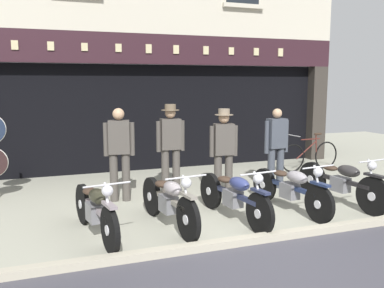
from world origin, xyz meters
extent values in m
cube|color=#A09F8C|center=(0.00, 5.00, -0.04)|extent=(21.54, 10.00, 0.08)
cube|color=#AEA791|center=(0.00, 0.08, 0.01)|extent=(21.54, 0.16, 0.18)
cube|color=black|center=(0.00, 7.30, 1.30)|extent=(8.78, 4.00, 2.60)
cube|color=#332D28|center=(4.55, 5.18, 1.30)|extent=(0.44, 0.36, 2.60)
cube|color=black|center=(0.00, 5.55, 1.43)|extent=(8.40, 0.03, 2.18)
cube|color=black|center=(0.00, 5.12, 2.95)|extent=(9.54, 0.24, 0.70)
cube|color=#C6B789|center=(-3.24, 4.99, 2.95)|extent=(0.14, 0.03, 0.19)
cube|color=#C6B789|center=(-2.52, 4.99, 2.95)|extent=(0.14, 0.03, 0.19)
cube|color=#C6B789|center=(-1.81, 4.99, 2.95)|extent=(0.14, 0.03, 0.17)
cube|color=#C6B789|center=(-1.05, 4.99, 2.95)|extent=(0.14, 0.03, 0.18)
cube|color=#C6B789|center=(-0.34, 4.99, 2.95)|extent=(0.14, 0.03, 0.21)
cube|color=#C6B789|center=(0.33, 4.99, 2.95)|extent=(0.14, 0.03, 0.20)
cube|color=#C6B789|center=(1.10, 4.99, 2.95)|extent=(0.14, 0.03, 0.20)
cube|color=#C6B789|center=(1.79, 4.99, 2.95)|extent=(0.14, 0.03, 0.18)
cube|color=#C6B789|center=(2.50, 4.99, 2.95)|extent=(0.14, 0.03, 0.19)
cube|color=#C6B789|center=(3.22, 4.99, 2.95)|extent=(0.14, 0.03, 0.21)
cube|color=beige|center=(2.09, 4.95, 4.06)|extent=(1.10, 0.12, 0.10)
cylinder|color=black|center=(-2.04, 0.40, 0.31)|extent=(0.17, 0.62, 0.62)
cylinder|color=silver|center=(-2.04, 0.40, 0.31)|extent=(0.12, 0.15, 0.14)
cylinder|color=black|center=(-2.25, 1.70, 0.31)|extent=(0.18, 0.62, 0.62)
cylinder|color=silver|center=(-2.25, 1.70, 0.31)|extent=(0.13, 0.15, 0.14)
cube|color=gray|center=(-2.14, 1.05, 0.43)|extent=(0.26, 1.21, 0.07)
cube|color=slate|center=(-2.14, 1.05, 0.36)|extent=(0.25, 0.35, 0.26)
ellipsoid|color=#29291C|center=(-2.12, 0.89, 0.63)|extent=(0.29, 0.49, 0.20)
ellipsoid|color=#38281E|center=(-2.18, 1.28, 0.61)|extent=(0.25, 0.33, 0.10)
cube|color=gray|center=(-2.04, 0.40, 0.64)|extent=(0.16, 0.37, 0.04)
sphere|color=silver|center=(-2.05, 0.46, 0.81)|extent=(0.15, 0.15, 0.15)
cylinder|color=silver|center=(-2.05, 0.46, 0.89)|extent=(0.62, 0.12, 0.02)
cylinder|color=silver|center=(-2.04, 0.44, 0.60)|extent=(0.08, 0.29, 0.60)
cylinder|color=black|center=(-0.97, 0.43, 0.32)|extent=(0.15, 0.64, 0.63)
cylinder|color=silver|center=(-0.97, 0.43, 0.32)|extent=(0.12, 0.15, 0.14)
cylinder|color=black|center=(-1.14, 1.73, 0.32)|extent=(0.16, 0.64, 0.63)
cylinder|color=silver|center=(-1.14, 1.73, 0.32)|extent=(0.13, 0.15, 0.14)
cube|color=gray|center=(-1.06, 1.08, 0.44)|extent=(0.23, 1.21, 0.07)
cube|color=slate|center=(-1.06, 1.08, 0.37)|extent=(0.24, 0.34, 0.26)
ellipsoid|color=gray|center=(-1.04, 0.92, 0.64)|extent=(0.28, 0.48, 0.20)
ellipsoid|color=#38281E|center=(-1.09, 1.31, 0.62)|extent=(0.24, 0.32, 0.10)
cube|color=gray|center=(-0.97, 0.43, 0.65)|extent=(0.15, 0.37, 0.04)
sphere|color=silver|center=(-0.98, 0.49, 0.82)|extent=(0.15, 0.15, 0.15)
cylinder|color=silver|center=(-0.98, 0.49, 0.90)|extent=(0.62, 0.10, 0.02)
cylinder|color=silver|center=(-0.98, 0.47, 0.61)|extent=(0.07, 0.28, 0.60)
cylinder|color=black|center=(0.09, 0.34, 0.31)|extent=(0.15, 0.62, 0.62)
cylinder|color=silver|center=(0.09, 0.34, 0.31)|extent=(0.12, 0.15, 0.14)
cylinder|color=black|center=(-0.09, 1.75, 0.31)|extent=(0.16, 0.62, 0.62)
cylinder|color=silver|center=(-0.09, 1.75, 0.31)|extent=(0.13, 0.15, 0.14)
cube|color=#262D4B|center=(0.00, 1.05, 0.43)|extent=(0.23, 1.30, 0.07)
cube|color=slate|center=(0.00, 1.05, 0.36)|extent=(0.24, 0.34, 0.26)
ellipsoid|color=navy|center=(0.02, 0.88, 0.63)|extent=(0.28, 0.48, 0.20)
ellipsoid|color=#38281E|center=(-0.03, 1.30, 0.61)|extent=(0.24, 0.32, 0.10)
cube|color=#262D4B|center=(0.09, 0.34, 0.64)|extent=(0.14, 0.37, 0.04)
sphere|color=silver|center=(0.08, 0.40, 0.81)|extent=(0.15, 0.15, 0.15)
cylinder|color=silver|center=(0.08, 0.40, 0.89)|extent=(0.62, 0.10, 0.02)
cylinder|color=silver|center=(0.09, 0.38, 0.60)|extent=(0.07, 0.28, 0.61)
cylinder|color=black|center=(1.20, 0.46, 0.30)|extent=(0.14, 0.61, 0.60)
cylinder|color=silver|center=(1.20, 0.46, 0.30)|extent=(0.12, 0.14, 0.13)
cylinder|color=black|center=(1.03, 1.86, 0.30)|extent=(0.15, 0.61, 0.60)
cylinder|color=silver|center=(1.03, 1.86, 0.30)|extent=(0.12, 0.14, 0.13)
cube|color=navy|center=(1.12, 1.16, 0.42)|extent=(0.22, 1.30, 0.07)
cube|color=slate|center=(1.12, 1.16, 0.35)|extent=(0.24, 0.34, 0.26)
ellipsoid|color=gray|center=(1.14, 0.99, 0.62)|extent=(0.27, 0.48, 0.20)
ellipsoid|color=#38281E|center=(1.09, 1.41, 0.60)|extent=(0.23, 0.32, 0.10)
cube|color=navy|center=(1.20, 0.46, 0.62)|extent=(0.14, 0.37, 0.04)
sphere|color=silver|center=(1.19, 0.52, 0.80)|extent=(0.15, 0.15, 0.15)
cylinder|color=silver|center=(1.19, 0.52, 0.88)|extent=(0.62, 0.10, 0.02)
cylinder|color=silver|center=(1.20, 0.50, 0.59)|extent=(0.07, 0.25, 0.61)
cylinder|color=black|center=(2.25, 0.46, 0.33)|extent=(0.16, 0.66, 0.65)
cylinder|color=silver|center=(2.25, 0.46, 0.33)|extent=(0.12, 0.16, 0.14)
cylinder|color=black|center=(2.06, 1.84, 0.33)|extent=(0.17, 0.66, 0.65)
cylinder|color=silver|center=(2.06, 1.84, 0.33)|extent=(0.13, 0.16, 0.14)
cube|color=black|center=(2.16, 1.15, 0.45)|extent=(0.24, 1.28, 0.07)
cube|color=slate|center=(2.16, 1.15, 0.38)|extent=(0.24, 0.34, 0.26)
ellipsoid|color=#2B2929|center=(2.18, 0.99, 0.65)|extent=(0.28, 0.49, 0.20)
ellipsoid|color=#38281E|center=(2.12, 1.40, 0.63)|extent=(0.24, 0.32, 0.10)
cube|color=black|center=(2.25, 0.46, 0.67)|extent=(0.15, 0.37, 0.04)
sphere|color=silver|center=(2.25, 0.52, 0.83)|extent=(0.15, 0.15, 0.15)
cylinder|color=silver|center=(2.25, 0.52, 0.91)|extent=(0.62, 0.11, 0.02)
cylinder|color=silver|center=(2.25, 0.50, 0.62)|extent=(0.07, 0.24, 0.62)
cylinder|color=#47423D|center=(-1.38, 2.72, 0.45)|extent=(0.15, 0.15, 0.91)
cylinder|color=#47423D|center=(-1.59, 2.76, 0.45)|extent=(0.15, 0.15, 0.91)
cube|color=#47423D|center=(-1.48, 2.74, 1.19)|extent=(0.42, 0.29, 0.61)
cube|color=silver|center=(-1.46, 2.85, 1.26)|extent=(0.14, 0.05, 0.34)
cube|color=#47234C|center=(-1.46, 2.87, 1.25)|extent=(0.05, 0.02, 0.32)
cylinder|color=#47423D|center=(-1.25, 2.70, 1.15)|extent=(0.09, 0.09, 0.60)
cylinder|color=#47423D|center=(-1.71, 2.79, 1.15)|extent=(0.09, 0.09, 0.60)
sphere|color=tan|center=(-1.48, 2.74, 1.61)|extent=(0.21, 0.21, 0.21)
cylinder|color=#47423D|center=(-0.35, 2.88, 0.45)|extent=(0.15, 0.15, 0.91)
cylinder|color=#47423D|center=(-0.57, 2.89, 0.45)|extent=(0.15, 0.15, 0.91)
cube|color=#47423D|center=(-0.46, 2.89, 1.18)|extent=(0.39, 0.24, 0.59)
cube|color=silver|center=(-0.46, 3.00, 1.26)|extent=(0.14, 0.03, 0.33)
cube|color=black|center=(-0.46, 3.01, 1.24)|extent=(0.05, 0.01, 0.31)
cylinder|color=#47423D|center=(-0.23, 2.88, 1.15)|extent=(0.09, 0.09, 0.59)
cylinder|color=#47423D|center=(-0.70, 2.90, 1.15)|extent=(0.09, 0.09, 0.59)
sphere|color=tan|center=(-0.46, 2.89, 1.59)|extent=(0.20, 0.20, 0.20)
cylinder|color=brown|center=(-0.46, 2.89, 1.65)|extent=(0.34, 0.34, 0.01)
cylinder|color=brown|center=(-0.46, 2.89, 1.70)|extent=(0.21, 0.21, 0.11)
cylinder|color=#47423D|center=(0.61, 2.51, 0.40)|extent=(0.15, 0.15, 0.80)
cylinder|color=#47423D|center=(0.39, 2.54, 0.40)|extent=(0.15, 0.15, 0.80)
cube|color=#47423D|center=(0.50, 2.53, 1.08)|extent=(0.41, 0.27, 0.60)
cube|color=silver|center=(0.51, 2.64, 1.16)|extent=(0.14, 0.04, 0.34)
cube|color=navy|center=(0.52, 2.66, 1.15)|extent=(0.05, 0.02, 0.31)
cylinder|color=#47423D|center=(0.73, 2.50, 1.05)|extent=(0.09, 0.09, 0.59)
cylinder|color=#47423D|center=(0.27, 2.56, 1.05)|extent=(0.09, 0.09, 0.59)
sphere|color=tan|center=(0.50, 2.53, 1.50)|extent=(0.21, 0.21, 0.21)
cylinder|color=#7F705B|center=(0.50, 2.53, 1.56)|extent=(0.36, 0.36, 0.01)
cylinder|color=#7F705B|center=(0.50, 2.53, 1.62)|extent=(0.22, 0.22, 0.12)
cylinder|color=#3D424C|center=(1.80, 2.58, 0.43)|extent=(0.15, 0.15, 0.87)
cylinder|color=#3D424C|center=(1.58, 2.56, 0.43)|extent=(0.15, 0.15, 0.87)
cube|color=#3D424C|center=(1.69, 2.57, 1.15)|extent=(0.39, 0.24, 0.60)
cube|color=white|center=(1.69, 2.68, 1.22)|extent=(0.14, 0.03, 0.34)
cube|color=black|center=(1.69, 2.70, 1.21)|extent=(0.05, 0.02, 0.31)
cylinder|color=#3D424C|center=(1.93, 2.58, 1.08)|extent=(0.09, 0.09, 0.66)
cylinder|color=#3D424C|center=(1.46, 2.55, 1.08)|extent=(0.09, 0.09, 0.66)
sphere|color=tan|center=(1.69, 2.57, 1.55)|extent=(0.19, 0.19, 0.19)
cube|color=beige|center=(1.76, 5.40, 1.80)|extent=(0.70, 0.02, 1.07)
cube|color=#232328|center=(1.76, 5.39, 2.24)|extent=(0.70, 0.01, 0.20)
cube|color=beige|center=(2.68, 5.40, 1.83)|extent=(0.78, 0.02, 1.12)
cube|color=#232328|center=(2.68, 5.39, 2.29)|extent=(0.78, 0.01, 0.20)
torus|color=black|center=(2.96, 3.86, 0.33)|extent=(0.70, 0.09, 0.70)
torus|color=black|center=(4.00, 3.94, 0.33)|extent=(0.70, 0.09, 0.70)
cylinder|color=#4C1E19|center=(3.38, 3.89, 0.51)|extent=(0.62, 0.08, 0.44)
cylinder|color=#4C1E19|center=(3.48, 3.90, 0.77)|extent=(0.58, 0.07, 0.03)
cylinder|color=#4C1E19|center=(3.67, 3.92, 0.63)|extent=(0.07, 0.04, 0.52)
ellipsoid|color=#332319|center=(3.71, 3.92, 0.89)|extent=(0.25, 0.14, 0.06)
cylinder|color=silver|center=(2.96, 3.86, 0.89)|extent=(0.06, 0.50, 0.02)
camera|label=1|loc=(-2.79, -4.75, 2.17)|focal=39.07mm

